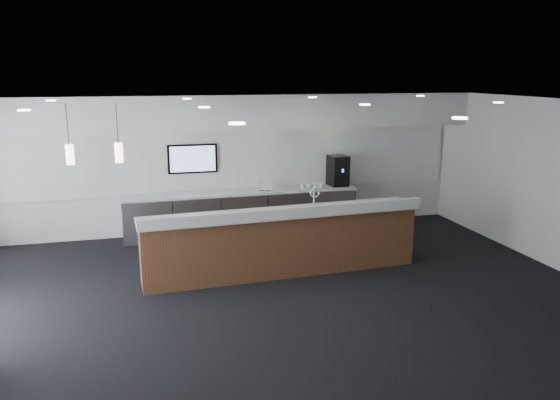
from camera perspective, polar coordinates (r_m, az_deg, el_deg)
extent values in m
plane|color=black|center=(8.65, 0.74, -10.22)|extent=(10.00, 10.00, 0.00)
cube|color=black|center=(7.95, 0.80, 10.03)|extent=(10.00, 8.00, 0.02)
cube|color=silver|center=(12.00, -4.38, 3.88)|extent=(10.00, 0.02, 3.00)
cube|color=silver|center=(11.42, -4.07, 9.22)|extent=(10.00, 0.90, 0.70)
cube|color=silver|center=(11.95, -4.36, 4.33)|extent=(9.80, 0.06, 1.40)
cube|color=gray|center=(11.87, -3.97, -1.40)|extent=(5.00, 0.60, 0.90)
cube|color=silver|center=(11.76, -4.01, 0.84)|extent=(5.06, 0.66, 0.05)
cylinder|color=silver|center=(11.36, -13.63, -2.20)|extent=(0.60, 0.02, 0.02)
cylinder|color=silver|center=(11.41, -8.61, -1.89)|extent=(0.60, 0.02, 0.02)
cylinder|color=silver|center=(11.56, -3.68, -1.58)|extent=(0.60, 0.02, 0.02)
cylinder|color=silver|center=(11.78, 1.10, -1.26)|extent=(0.60, 0.02, 0.02)
cylinder|color=silver|center=(12.09, 5.66, -0.95)|extent=(0.60, 0.02, 0.02)
cube|color=black|center=(11.75, -9.13, 4.29)|extent=(1.05, 0.07, 0.62)
cube|color=#2B51AF|center=(11.71, -9.11, 4.26)|extent=(0.95, 0.01, 0.54)
cylinder|color=#FFEAC6|center=(8.53, -16.50, 4.64)|extent=(0.12, 0.12, 0.30)
cylinder|color=#FFEAC6|center=(8.58, -21.18, 4.34)|extent=(0.12, 0.12, 0.30)
cube|color=#552E1C|center=(9.54, 0.20, -4.59)|extent=(4.84, 0.92, 1.05)
cube|color=silver|center=(9.38, 0.20, -1.36)|extent=(4.93, 1.00, 0.06)
cube|color=silver|center=(9.01, 0.94, -1.38)|extent=(4.89, 0.37, 0.18)
cylinder|color=silver|center=(9.64, 3.54, 0.05)|extent=(0.04, 0.04, 0.28)
torus|color=silver|center=(9.55, 3.66, 0.79)|extent=(0.19, 0.04, 0.19)
cube|color=black|center=(12.30, 6.06, 3.08)|extent=(0.43, 0.47, 0.68)
cube|color=silver|center=(12.15, 6.42, 1.36)|extent=(0.24, 0.12, 0.02)
cube|color=silver|center=(11.73, -1.91, 1.58)|extent=(0.18, 0.04, 0.25)
cube|color=silver|center=(11.72, -1.20, 1.54)|extent=(0.18, 0.06, 0.24)
imported|color=white|center=(12.13, 4.28, 1.57)|extent=(0.10, 0.10, 0.09)
imported|color=white|center=(12.09, 3.65, 1.53)|extent=(0.14, 0.14, 0.09)
imported|color=white|center=(12.04, 3.02, 1.50)|extent=(0.12, 0.12, 0.09)
imported|color=white|center=(12.00, 2.39, 1.47)|extent=(0.13, 0.13, 0.09)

